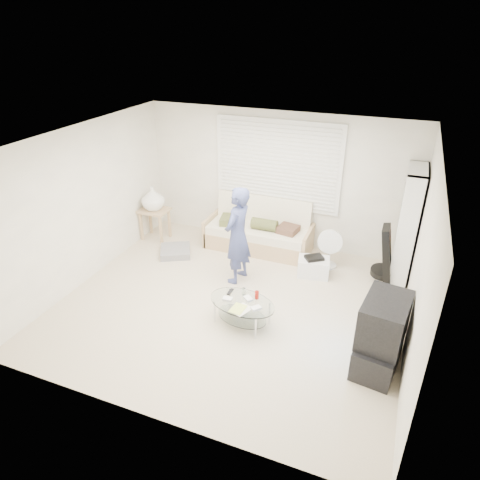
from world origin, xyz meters
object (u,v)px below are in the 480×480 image
at_px(bookshelf, 407,225).
at_px(coffee_table, 242,306).
at_px(tv_unit, 381,335).
at_px(futon_sofa, 259,233).

distance_m(bookshelf, coffee_table, 3.01).
relative_size(bookshelf, tv_unit, 1.94).
xyz_separation_m(bookshelf, tv_unit, (-0.13, -2.30, -0.47)).
distance_m(futon_sofa, tv_unit, 3.38).
height_order(futon_sofa, coffee_table, futon_sofa).
xyz_separation_m(futon_sofa, bookshelf, (2.53, -0.07, 0.63)).
relative_size(bookshelf, coffee_table, 1.76).
bearing_deg(coffee_table, tv_unit, -4.55).
bearing_deg(futon_sofa, coffee_table, -76.57).
bearing_deg(tv_unit, futon_sofa, 135.29).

